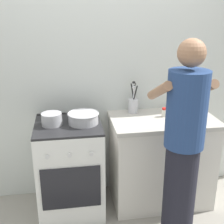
{
  "coord_description": "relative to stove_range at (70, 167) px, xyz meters",
  "views": [
    {
      "loc": [
        -0.35,
        -2.37,
        1.89
      ],
      "look_at": [
        0.05,
        0.12,
        1.0
      ],
      "focal_mm": 47.44,
      "sensor_mm": 36.0,
      "label": 1
    }
  ],
  "objects": [
    {
      "name": "spice_bottle",
      "position": [
        0.92,
        0.05,
        0.49
      ],
      "size": [
        0.04,
        0.04,
        0.09
      ],
      "color": "silver",
      "rests_on": "countertop"
    },
    {
      "name": "person",
      "position": [
        0.86,
        -0.59,
        0.41
      ],
      "size": [
        0.41,
        0.5,
        1.7
      ],
      "color": "black",
      "rests_on": "ground"
    },
    {
      "name": "oil_bottle",
      "position": [
        1.13,
        -0.08,
        0.54
      ],
      "size": [
        0.06,
        0.06,
        0.22
      ],
      "color": "gold",
      "rests_on": "countertop"
    },
    {
      "name": "pot",
      "position": [
        -0.14,
        -0.01,
        0.51
      ],
      "size": [
        0.25,
        0.18,
        0.11
      ],
      "color": "#B2B2B7",
      "rests_on": "stove_range"
    },
    {
      "name": "utensil_crock",
      "position": [
        0.65,
        0.21,
        0.55
      ],
      "size": [
        0.1,
        0.1,
        0.32
      ],
      "color": "silver",
      "rests_on": "countertop"
    },
    {
      "name": "mixing_bowl",
      "position": [
        0.14,
        -0.01,
        0.5
      ],
      "size": [
        0.29,
        0.29,
        0.1
      ],
      "color": "#B7B7BC",
      "rests_on": "stove_range"
    },
    {
      "name": "stove_range",
      "position": [
        0.0,
        0.0,
        0.0
      ],
      "size": [
        0.6,
        0.62,
        0.9
      ],
      "color": "white",
      "rests_on": "ground"
    },
    {
      "name": "ground",
      "position": [
        0.35,
        -0.15,
        -0.45
      ],
      "size": [
        6.0,
        6.0,
        0.0
      ],
      "primitive_type": "plane",
      "color": "gray"
    },
    {
      "name": "countertop",
      "position": [
        0.9,
        0.0,
        0.0
      ],
      "size": [
        1.0,
        0.6,
        0.9
      ],
      "color": "silver",
      "rests_on": "ground"
    },
    {
      "name": "back_wall",
      "position": [
        0.55,
        0.35,
        0.8
      ],
      "size": [
        3.2,
        0.1,
        2.5
      ],
      "color": "silver",
      "rests_on": "ground"
    }
  ]
}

